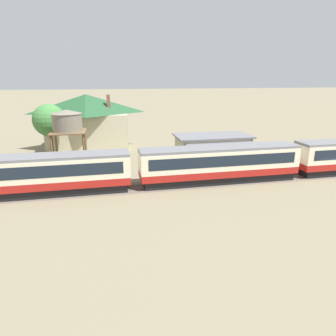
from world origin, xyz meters
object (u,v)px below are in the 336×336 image
at_px(passenger_train, 222,162).
at_px(yard_tree_1, 49,120).
at_px(station_building, 212,149).
at_px(water_tower, 67,122).
at_px(station_house_dark_green_roof, 88,121).

height_order(passenger_train, yard_tree_1, yard_tree_1).
xyz_separation_m(station_building, water_tower, (-19.29, 1.04, 4.21)).
bearing_deg(station_house_dark_green_roof, yard_tree_1, -126.95).
xyz_separation_m(passenger_train, station_house_dark_green_roof, (-15.85, 21.20, 2.39)).
height_order(passenger_train, station_building, passenger_train).
relative_size(station_building, water_tower, 1.32).
relative_size(passenger_train, water_tower, 12.39).
bearing_deg(station_building, water_tower, 176.90).
distance_m(station_building, water_tower, 19.77).
relative_size(station_building, station_house_dark_green_roof, 0.75).
bearing_deg(water_tower, station_building, -3.10).
height_order(station_house_dark_green_roof, water_tower, station_house_dark_green_roof).
relative_size(passenger_train, station_house_dark_green_roof, 6.99).
bearing_deg(yard_tree_1, water_tower, -62.18).
height_order(station_building, station_house_dark_green_roof, station_house_dark_green_roof).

